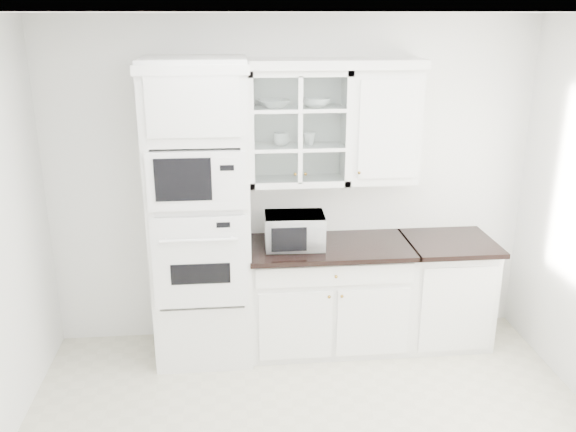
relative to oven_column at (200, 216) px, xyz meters
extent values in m
cube|color=white|center=(0.75, 0.32, 0.15)|extent=(4.00, 0.02, 2.70)
cube|color=white|center=(0.75, -1.42, 1.49)|extent=(4.00, 3.50, 0.02)
cube|color=white|center=(0.00, 0.01, 0.00)|extent=(0.76, 0.65, 2.40)
cube|color=white|center=(0.00, -0.33, -0.26)|extent=(0.70, 0.03, 0.72)
cube|color=black|center=(0.00, -0.35, -0.34)|extent=(0.44, 0.01, 0.16)
cube|color=white|center=(0.00, -0.33, 0.37)|extent=(0.70, 0.03, 0.43)
cube|color=black|center=(-0.09, -0.35, 0.39)|extent=(0.40, 0.01, 0.31)
cube|color=white|center=(1.03, 0.03, -0.76)|extent=(1.30, 0.60, 0.88)
cube|color=black|center=(1.03, 0.00, -0.30)|extent=(1.32, 0.67, 0.04)
cube|color=white|center=(2.03, 0.03, -0.76)|extent=(0.70, 0.60, 0.88)
cube|color=black|center=(2.03, 0.00, -0.30)|extent=(0.72, 0.67, 0.04)
cube|color=white|center=(0.78, 0.17, 0.65)|extent=(0.80, 0.33, 0.90)
cube|color=white|center=(0.78, 0.17, 0.50)|extent=(0.74, 0.29, 0.02)
cube|color=white|center=(0.78, 0.17, 0.80)|extent=(0.74, 0.29, 0.02)
cube|color=white|center=(1.46, 0.17, 0.65)|extent=(0.55, 0.33, 0.90)
cube|color=white|center=(0.68, 0.14, 1.14)|extent=(2.14, 0.38, 0.07)
imported|color=white|center=(0.74, 0.00, -0.14)|extent=(0.48, 0.41, 0.27)
imported|color=white|center=(0.59, 0.17, 0.84)|extent=(0.28, 0.28, 0.06)
imported|color=white|center=(0.92, 0.15, 0.84)|extent=(0.27, 0.27, 0.07)
imported|color=white|center=(0.65, 0.16, 0.56)|extent=(0.14, 0.14, 0.10)
imported|color=white|center=(0.87, 0.17, 0.56)|extent=(0.11, 0.11, 0.10)
camera|label=1|loc=(0.25, -4.54, 1.50)|focal=38.00mm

